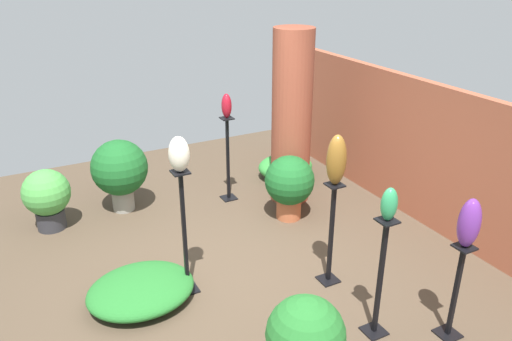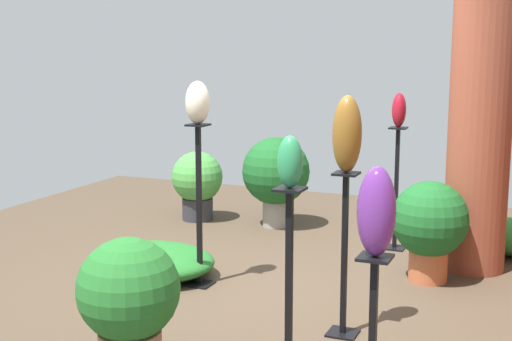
{
  "view_description": "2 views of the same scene",
  "coord_description": "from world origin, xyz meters",
  "px_view_note": "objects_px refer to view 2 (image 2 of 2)",
  "views": [
    {
      "loc": [
        4.03,
        -1.86,
        3.18
      ],
      "look_at": [
        -0.13,
        0.32,
        1.12
      ],
      "focal_mm": 35.0,
      "sensor_mm": 36.0,
      "label": 1
    },
    {
      "loc": [
        4.99,
        2.09,
        1.94
      ],
      "look_at": [
        0.19,
        0.05,
        1.03
      ],
      "focal_mm": 50.0,
      "sensor_mm": 36.0,
      "label": 2
    }
  ],
  "objects_px": {
    "brick_pillar": "(479,138)",
    "potted_plant_back_center": "(276,173)",
    "pedestal_bronze": "(344,262)",
    "pedestal_jade": "(289,297)",
    "art_vase_jade": "(290,162)",
    "pedestal_ivory": "(199,212)",
    "potted_plant_walkway_edge": "(197,181)",
    "potted_plant_mid_right": "(129,298)",
    "art_vase_violet": "(376,212)",
    "art_vase_bronze": "(347,134)",
    "art_vase_ivory": "(198,103)",
    "potted_plant_mid_left": "(430,224)",
    "pedestal_ruby": "(396,194)",
    "art_vase_ruby": "(399,110)"
  },
  "relations": [
    {
      "from": "pedestal_ruby",
      "to": "art_vase_ivory",
      "type": "distance_m",
      "value": 2.31
    },
    {
      "from": "art_vase_violet",
      "to": "potted_plant_walkway_edge",
      "type": "xyz_separation_m",
      "value": [
        -3.69,
        -2.92,
        -0.72
      ]
    },
    {
      "from": "art_vase_bronze",
      "to": "pedestal_bronze",
      "type": "bearing_deg",
      "value": -90.0
    },
    {
      "from": "potted_plant_walkway_edge",
      "to": "potted_plant_mid_right",
      "type": "distance_m",
      "value": 3.87
    },
    {
      "from": "brick_pillar",
      "to": "art_vase_ivory",
      "type": "xyz_separation_m",
      "value": [
        1.33,
        -2.02,
        0.33
      ]
    },
    {
      "from": "art_vase_ruby",
      "to": "pedestal_ivory",
      "type": "bearing_deg",
      "value": -36.29
    },
    {
      "from": "art_vase_bronze",
      "to": "potted_plant_mid_left",
      "type": "xyz_separation_m",
      "value": [
        -1.37,
        0.34,
        -0.88
      ]
    },
    {
      "from": "art_vase_jade",
      "to": "pedestal_ivory",
      "type": "bearing_deg",
      "value": -136.78
    },
    {
      "from": "pedestal_jade",
      "to": "art_vase_jade",
      "type": "bearing_deg",
      "value": 0.0
    },
    {
      "from": "art_vase_bronze",
      "to": "art_vase_ivory",
      "type": "relative_size",
      "value": 1.49
    },
    {
      "from": "art_vase_ruby",
      "to": "pedestal_bronze",
      "type": "bearing_deg",
      "value": 3.27
    },
    {
      "from": "potted_plant_mid_left",
      "to": "art_vase_violet",
      "type": "bearing_deg",
      "value": 3.31
    },
    {
      "from": "art_vase_violet",
      "to": "potted_plant_mid_right",
      "type": "bearing_deg",
      "value": -93.88
    },
    {
      "from": "pedestal_ivory",
      "to": "art_vase_jade",
      "type": "distance_m",
      "value": 2.0
    },
    {
      "from": "art_vase_ivory",
      "to": "potted_plant_mid_right",
      "type": "distance_m",
      "value": 1.94
    },
    {
      "from": "pedestal_ivory",
      "to": "potted_plant_mid_right",
      "type": "height_order",
      "value": "pedestal_ivory"
    },
    {
      "from": "potted_plant_mid_left",
      "to": "potted_plant_mid_right",
      "type": "height_order",
      "value": "potted_plant_mid_left"
    },
    {
      "from": "potted_plant_back_center",
      "to": "potted_plant_walkway_edge",
      "type": "bearing_deg",
      "value": -85.58
    },
    {
      "from": "brick_pillar",
      "to": "art_vase_ivory",
      "type": "relative_size",
      "value": 6.89
    },
    {
      "from": "potted_plant_mid_right",
      "to": "pedestal_jade",
      "type": "bearing_deg",
      "value": 104.47
    },
    {
      "from": "potted_plant_back_center",
      "to": "art_vase_ivory",
      "type": "bearing_deg",
      "value": 3.92
    },
    {
      "from": "pedestal_jade",
      "to": "potted_plant_back_center",
      "type": "height_order",
      "value": "pedestal_jade"
    },
    {
      "from": "pedestal_ivory",
      "to": "pedestal_bronze",
      "type": "bearing_deg",
      "value": 68.85
    },
    {
      "from": "pedestal_bronze",
      "to": "potted_plant_back_center",
      "type": "distance_m",
      "value": 3.0
    },
    {
      "from": "art_vase_ivory",
      "to": "art_vase_jade",
      "type": "relative_size",
      "value": 1.16
    },
    {
      "from": "pedestal_ruby",
      "to": "art_vase_ruby",
      "type": "xyz_separation_m",
      "value": [
        -0.0,
        0.0,
        0.8
      ]
    },
    {
      "from": "potted_plant_walkway_edge",
      "to": "potted_plant_back_center",
      "type": "xyz_separation_m",
      "value": [
        -0.07,
        0.92,
        0.14
      ]
    },
    {
      "from": "pedestal_ivory",
      "to": "art_vase_ruby",
      "type": "relative_size",
      "value": 4.11
    },
    {
      "from": "art_vase_violet",
      "to": "pedestal_ivory",
      "type": "bearing_deg",
      "value": -132.62
    },
    {
      "from": "pedestal_bronze",
      "to": "art_vase_jade",
      "type": "height_order",
      "value": "art_vase_jade"
    },
    {
      "from": "potted_plant_walkway_edge",
      "to": "potted_plant_mid_right",
      "type": "relative_size",
      "value": 0.93
    },
    {
      "from": "pedestal_bronze",
      "to": "potted_plant_mid_left",
      "type": "height_order",
      "value": "pedestal_bronze"
    },
    {
      "from": "brick_pillar",
      "to": "potted_plant_mid_right",
      "type": "xyz_separation_m",
      "value": [
        2.93,
        -1.65,
        -0.69
      ]
    },
    {
      "from": "pedestal_jade",
      "to": "potted_plant_walkway_edge",
      "type": "relative_size",
      "value": 1.5
    },
    {
      "from": "art_vase_ruby",
      "to": "art_vase_violet",
      "type": "xyz_separation_m",
      "value": [
        3.4,
        0.61,
        -0.19
      ]
    },
    {
      "from": "pedestal_bronze",
      "to": "pedestal_jade",
      "type": "xyz_separation_m",
      "value": [
        0.84,
        -0.08,
        0.02
      ]
    },
    {
      "from": "art_vase_bronze",
      "to": "pedestal_jade",
      "type": "bearing_deg",
      "value": -5.71
    },
    {
      "from": "pedestal_jade",
      "to": "art_vase_violet",
      "type": "bearing_deg",
      "value": 59.26
    },
    {
      "from": "art_vase_violet",
      "to": "potted_plant_walkway_edge",
      "type": "relative_size",
      "value": 0.57
    },
    {
      "from": "potted_plant_mid_left",
      "to": "potted_plant_back_center",
      "type": "relative_size",
      "value": 0.87
    },
    {
      "from": "pedestal_bronze",
      "to": "art_vase_jade",
      "type": "xyz_separation_m",
      "value": [
        0.84,
        -0.08,
        0.8
      ]
    },
    {
      "from": "brick_pillar",
      "to": "art_vase_violet",
      "type": "distance_m",
      "value": 3.04
    },
    {
      "from": "pedestal_ivory",
      "to": "art_vase_jade",
      "type": "xyz_separation_m",
      "value": [
        1.37,
        1.29,
        0.7
      ]
    },
    {
      "from": "brick_pillar",
      "to": "potted_plant_mid_right",
      "type": "distance_m",
      "value": 3.43
    },
    {
      "from": "art_vase_ivory",
      "to": "art_vase_violet",
      "type": "xyz_separation_m",
      "value": [
        1.71,
        1.85,
        -0.34
      ]
    },
    {
      "from": "brick_pillar",
      "to": "potted_plant_back_center",
      "type": "height_order",
      "value": "brick_pillar"
    },
    {
      "from": "pedestal_ruby",
      "to": "art_vase_ruby",
      "type": "distance_m",
      "value": 0.8
    },
    {
      "from": "pedestal_bronze",
      "to": "pedestal_jade",
      "type": "height_order",
      "value": "pedestal_jade"
    },
    {
      "from": "potted_plant_walkway_edge",
      "to": "potted_plant_mid_right",
      "type": "height_order",
      "value": "potted_plant_mid_right"
    },
    {
      "from": "art_vase_ruby",
      "to": "brick_pillar",
      "type": "bearing_deg",
      "value": 64.62
    }
  ]
}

